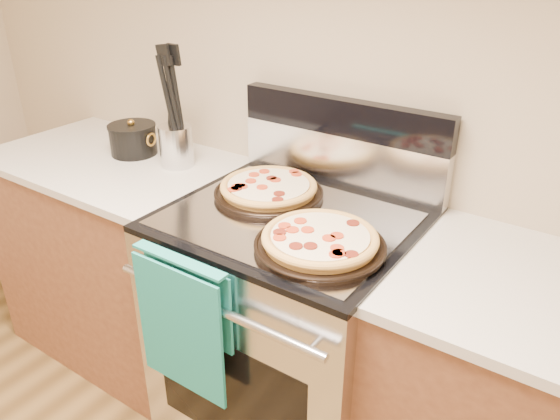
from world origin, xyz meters
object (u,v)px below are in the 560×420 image
Objects in this scene: pepperoni_pizza_back at (269,189)px; utensil_crock at (176,146)px; pepperoni_pizza_front at (320,241)px; range_body at (290,336)px; saucepan at (133,140)px.

utensil_crock is (-0.47, 0.06, 0.04)m from pepperoni_pizza_back.
pepperoni_pizza_back and pepperoni_pizza_front have the same top height.
range_body is 0.55m from pepperoni_pizza_front.
utensil_crock reaches higher than range_body.
pepperoni_pizza_front is (0.32, -0.20, 0.00)m from pepperoni_pizza_back.
utensil_crock is at bearing 168.20° from range_body.
utensil_crock is 0.86× the size of saucepan.
utensil_crock reaches higher than pepperoni_pizza_back.
pepperoni_pizza_back is 1.96× the size of saucepan.
pepperoni_pizza_back is at bearing 147.65° from pepperoni_pizza_front.
pepperoni_pizza_back is 0.70m from saucepan.
pepperoni_pizza_front is (0.18, -0.13, 0.50)m from range_body.
pepperoni_pizza_front reaches higher than range_body.
pepperoni_pizza_front is 1.05m from saucepan.
range_body is at bearing -27.27° from pepperoni_pizza_back.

